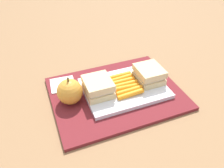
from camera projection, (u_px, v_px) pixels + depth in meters
ground_plane at (116, 94)px, 0.65m from camera, size 2.40×2.40×0.00m
lunchbag_mat at (116, 93)px, 0.65m from camera, size 0.36×0.28×0.01m
food_tray at (124, 88)px, 0.65m from camera, size 0.23×0.17×0.01m
sandwich_half_left at (149, 74)px, 0.65m from camera, size 0.07×0.08×0.04m
sandwich_half_right at (98, 87)px, 0.61m from camera, size 0.07×0.08×0.04m
carrot_sticks_bundle at (125, 84)px, 0.64m from camera, size 0.08×0.10×0.02m
apple at (70, 92)px, 0.59m from camera, size 0.07×0.07×0.08m
paper_napkin at (63, 84)px, 0.67m from camera, size 0.08×0.08×0.00m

